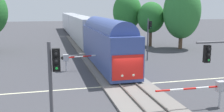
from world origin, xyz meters
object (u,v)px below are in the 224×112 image
(commuter_train, at_px, (81,28))
(elm_centre_background, at_px, (127,12))
(crossing_gate_far, at_px, (70,58))
(oak_far_right, at_px, (151,17))
(traffic_signal_near_left, at_px, (54,81))
(traffic_signal_far_side, at_px, (149,33))
(maple_right_background, at_px, (182,12))
(crossing_gate_near, at_px, (214,88))

(commuter_train, distance_m, elm_centre_background, 10.05)
(commuter_train, bearing_deg, elm_centre_background, -36.38)
(commuter_train, height_order, crossing_gate_far, commuter_train)
(oak_far_right, bearing_deg, elm_centre_background, 131.90)
(traffic_signal_near_left, bearing_deg, traffic_signal_far_side, 57.53)
(commuter_train, xyz_separation_m, crossing_gate_far, (-4.20, -23.89, -1.32))
(crossing_gate_far, distance_m, maple_right_background, 22.25)
(traffic_signal_far_side, relative_size, oak_far_right, 0.70)
(traffic_signal_far_side, bearing_deg, crossing_gate_far, -162.21)
(crossing_gate_near, height_order, traffic_signal_near_left, traffic_signal_near_left)
(commuter_train, relative_size, crossing_gate_near, 12.40)
(oak_far_right, bearing_deg, crossing_gate_near, -103.71)
(commuter_train, distance_m, maple_right_background, 19.73)
(crossing_gate_near, distance_m, traffic_signal_near_left, 11.16)
(crossing_gate_near, xyz_separation_m, crossing_gate_far, (-8.36, 12.66, 0.02))
(crossing_gate_near, relative_size, maple_right_background, 0.51)
(traffic_signal_near_left, xyz_separation_m, maple_right_background, (20.88, 26.93, 2.48))
(commuter_train, distance_m, crossing_gate_near, 36.80)
(crossing_gate_far, relative_size, traffic_signal_near_left, 0.98)
(crossing_gate_near, height_order, traffic_signal_far_side, traffic_signal_far_side)
(crossing_gate_far, distance_m, traffic_signal_near_left, 16.19)
(crossing_gate_far, height_order, traffic_signal_near_left, traffic_signal_near_left)
(oak_far_right, xyz_separation_m, maple_right_background, (3.75, -3.70, 1.03))
(traffic_signal_near_left, distance_m, traffic_signal_far_side, 22.71)
(maple_right_background, height_order, elm_centre_background, maple_right_background)
(crossing_gate_far, height_order, maple_right_background, maple_right_background)
(traffic_signal_near_left, relative_size, maple_right_background, 0.51)
(crossing_gate_near, xyz_separation_m, traffic_signal_near_left, (-10.45, -3.26, 2.12))
(crossing_gate_near, relative_size, elm_centre_background, 0.57)
(crossing_gate_near, height_order, oak_far_right, oak_far_right)
(crossing_gate_near, bearing_deg, crossing_gate_far, 123.45)
(crossing_gate_far, distance_m, oak_far_right, 21.33)
(commuter_train, bearing_deg, traffic_signal_far_side, -74.05)
(commuter_train, distance_m, traffic_signal_far_side, 21.49)
(crossing_gate_near, height_order, crossing_gate_far, same)
(elm_centre_background, bearing_deg, commuter_train, 143.62)
(traffic_signal_near_left, bearing_deg, crossing_gate_near, 17.34)
(crossing_gate_far, distance_m, elm_centre_background, 22.21)
(traffic_signal_far_side, distance_m, maple_right_background, 11.90)
(commuter_train, height_order, elm_centre_background, elm_centre_background)
(oak_far_right, height_order, maple_right_background, maple_right_background)
(crossing_gate_far, bearing_deg, commuter_train, 80.03)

